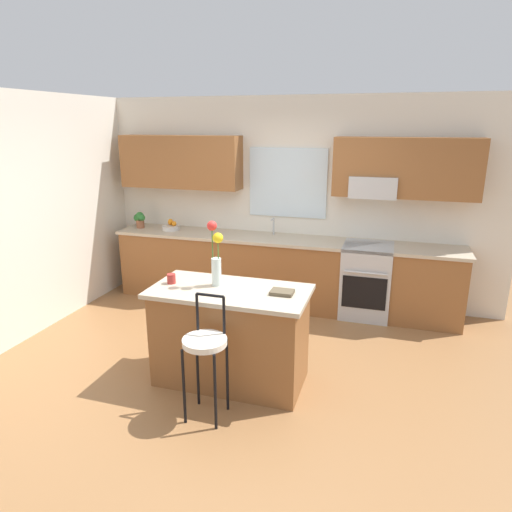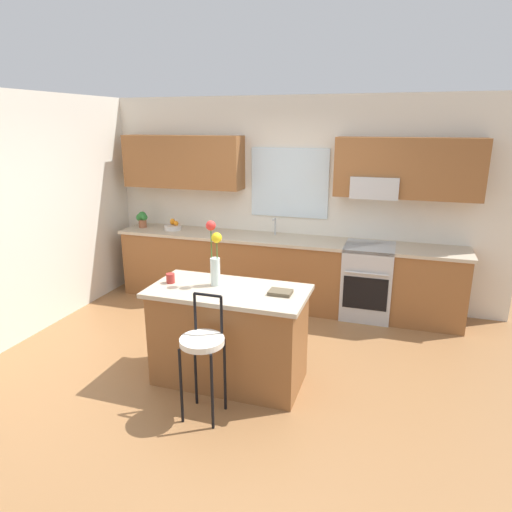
% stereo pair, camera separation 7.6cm
% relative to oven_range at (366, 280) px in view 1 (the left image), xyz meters
% --- Properties ---
extents(ground_plane, '(14.00, 14.00, 0.00)m').
position_rel_oven_range_xyz_m(ground_plane, '(-1.11, -1.68, -0.46)').
color(ground_plane, olive).
extents(wall_left, '(0.12, 4.60, 2.70)m').
position_rel_oven_range_xyz_m(wall_left, '(-3.67, -1.38, 0.89)').
color(wall_left, silver).
rests_on(wall_left, ground).
extents(back_wall_assembly, '(5.60, 0.50, 2.70)m').
position_rel_oven_range_xyz_m(back_wall_assembly, '(-1.08, 0.31, 1.05)').
color(back_wall_assembly, silver).
rests_on(back_wall_assembly, ground).
extents(counter_run, '(4.56, 0.64, 0.92)m').
position_rel_oven_range_xyz_m(counter_run, '(-1.11, 0.02, 0.01)').
color(counter_run, brown).
rests_on(counter_run, ground).
extents(sink_faucet, '(0.02, 0.13, 0.23)m').
position_rel_oven_range_xyz_m(sink_faucet, '(-1.26, 0.17, 0.60)').
color(sink_faucet, '#B7BABC').
rests_on(sink_faucet, counter_run).
extents(oven_range, '(0.60, 0.64, 0.92)m').
position_rel_oven_range_xyz_m(oven_range, '(0.00, 0.00, 0.00)').
color(oven_range, '#B7BABC').
rests_on(oven_range, ground).
extents(kitchen_island, '(1.44, 0.73, 0.92)m').
position_rel_oven_range_xyz_m(kitchen_island, '(-1.10, -1.95, 0.00)').
color(kitchen_island, brown).
rests_on(kitchen_island, ground).
extents(bar_stool_near, '(0.36, 0.36, 1.04)m').
position_rel_oven_range_xyz_m(bar_stool_near, '(-1.10, -2.53, 0.18)').
color(bar_stool_near, black).
rests_on(bar_stool_near, ground).
extents(flower_vase, '(0.15, 0.11, 0.60)m').
position_rel_oven_range_xyz_m(flower_vase, '(-1.25, -1.89, 0.75)').
color(flower_vase, silver).
rests_on(flower_vase, kitchen_island).
extents(mug_ceramic, '(0.08, 0.08, 0.09)m').
position_rel_oven_range_xyz_m(mug_ceramic, '(-1.67, -1.96, 0.51)').
color(mug_ceramic, '#A52D28').
rests_on(mug_ceramic, kitchen_island).
extents(cookbook, '(0.20, 0.15, 0.03)m').
position_rel_oven_range_xyz_m(cookbook, '(-0.62, -1.93, 0.48)').
color(cookbook, brown).
rests_on(cookbook, kitchen_island).
extents(fruit_bowl_oranges, '(0.24, 0.24, 0.16)m').
position_rel_oven_range_xyz_m(fruit_bowl_oranges, '(-2.70, 0.03, 0.51)').
color(fruit_bowl_oranges, silver).
rests_on(fruit_bowl_oranges, counter_run).
extents(potted_plant_small, '(0.18, 0.13, 0.23)m').
position_rel_oven_range_xyz_m(potted_plant_small, '(-3.19, 0.03, 0.59)').
color(potted_plant_small, '#9E5B3D').
rests_on(potted_plant_small, counter_run).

